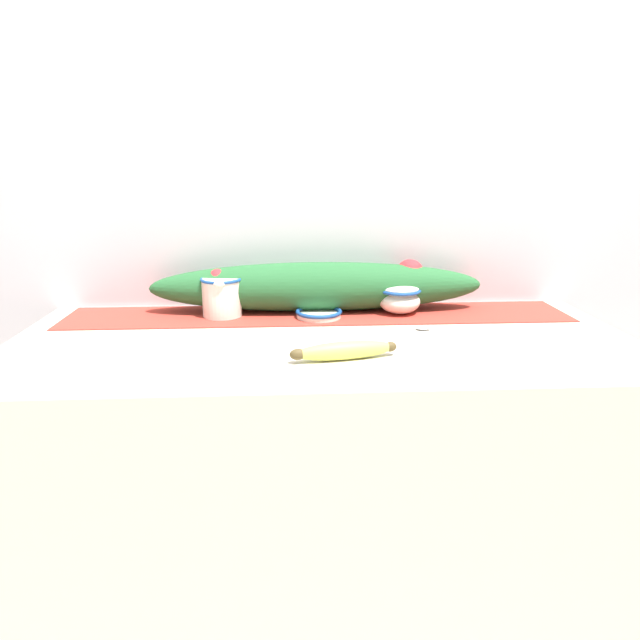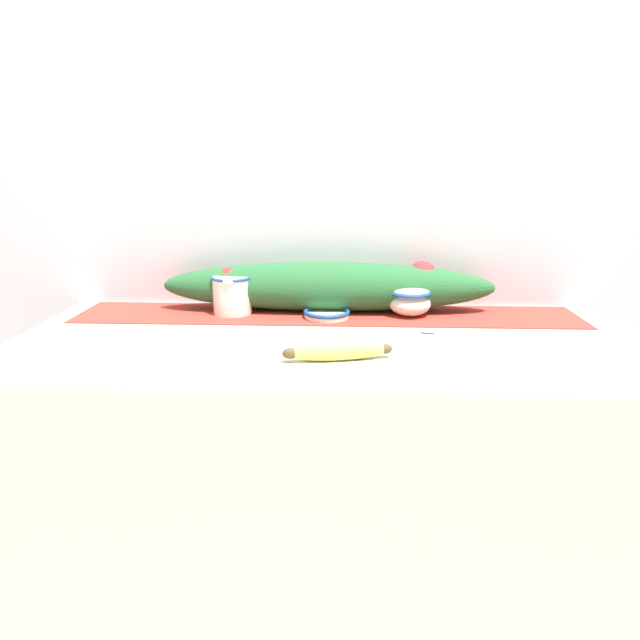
{
  "view_description": "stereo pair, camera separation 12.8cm",
  "coord_description": "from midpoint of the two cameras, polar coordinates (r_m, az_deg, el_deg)",
  "views": [
    {
      "loc": [
        -0.08,
        -1.26,
        1.3
      ],
      "look_at": [
        -0.01,
        -0.02,
        0.96
      ],
      "focal_mm": 32.0,
      "sensor_mm": 36.0,
      "label": 1
    },
    {
      "loc": [
        0.05,
        -1.26,
        1.3
      ],
      "look_at": [
        -0.01,
        -0.02,
        0.96
      ],
      "focal_mm": 32.0,
      "sensor_mm": 36.0,
      "label": 2
    }
  ],
  "objects": [
    {
      "name": "cream_pitcher",
      "position": [
        1.52,
        -12.19,
        2.41
      ],
      "size": [
        0.11,
        0.13,
        0.1
      ],
      "color": "white",
      "rests_on": "countertop"
    },
    {
      "name": "poinsettia_garland",
      "position": [
        1.54,
        -2.52,
        3.39
      ],
      "size": [
        0.9,
        0.15,
        0.14
      ],
      "color": "#235B2D",
      "rests_on": "countertop"
    },
    {
      "name": "table_runner",
      "position": [
        1.51,
        -2.61,
        0.5
      ],
      "size": [
        1.32,
        0.22,
        0.0
      ],
      "primitive_type": "cube",
      "color": "#B23328",
      "rests_on": "countertop"
    },
    {
      "name": "sugar_bowl",
      "position": [
        1.52,
        5.59,
        2.23
      ],
      "size": [
        0.11,
        0.11,
        0.1
      ],
      "color": "white",
      "rests_on": "countertop"
    },
    {
      "name": "banana",
      "position": [
        1.17,
        -0.7,
        -3.13
      ],
      "size": [
        0.23,
        0.08,
        0.04
      ],
      "rotation": [
        0.0,
        0.0,
        0.19
      ],
      "color": "#CCD156",
      "rests_on": "countertop"
    },
    {
      "name": "back_wall",
      "position": [
        1.6,
        -2.82,
        11.86
      ],
      "size": [
        2.24,
        0.04,
        2.4
      ],
      "primitive_type": "cube",
      "color": "silver",
      "rests_on": "ground_plane"
    },
    {
      "name": "small_dish",
      "position": [
        1.48,
        -2.62,
        0.63
      ],
      "size": [
        0.12,
        0.12,
        0.02
      ],
      "color": "white",
      "rests_on": "countertop"
    },
    {
      "name": "countertop",
      "position": [
        1.52,
        -2.26,
        -18.49
      ],
      "size": [
        1.44,
        0.65,
        0.91
      ],
      "primitive_type": "cube",
      "color": "beige",
      "rests_on": "ground_plane"
    },
    {
      "name": "spoon",
      "position": [
        1.39,
        7.06,
        -0.84
      ],
      "size": [
        0.19,
        0.03,
        0.01
      ],
      "rotation": [
        0.0,
        0.0,
        -0.1
      ],
      "color": "#B7B7BC",
      "rests_on": "countertop"
    }
  ]
}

